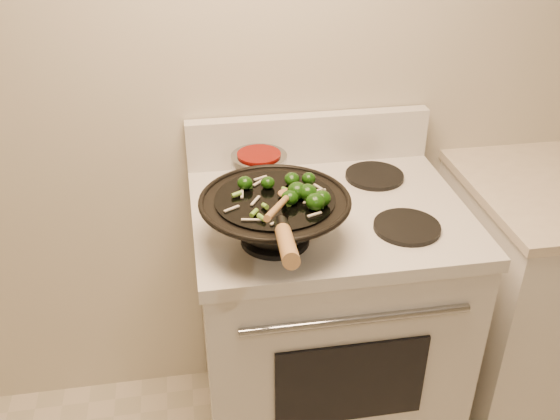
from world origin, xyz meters
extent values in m
plane|color=beige|center=(0.00, 1.50, 1.30)|extent=(3.50, 0.00, 3.50)
cube|color=silver|center=(-0.14, 1.17, 0.44)|extent=(0.76, 0.64, 0.88)
cube|color=silver|center=(-0.14, 1.17, 0.90)|extent=(0.78, 0.66, 0.04)
cube|color=silver|center=(-0.14, 1.47, 1.00)|extent=(0.78, 0.05, 0.16)
cylinder|color=gray|center=(-0.14, 0.84, 0.78)|extent=(0.60, 0.02, 0.02)
cube|color=black|center=(-0.14, 0.84, 0.55)|extent=(0.42, 0.01, 0.28)
cylinder|color=black|center=(-0.32, 1.02, 0.93)|extent=(0.18, 0.18, 0.01)
cylinder|color=black|center=(0.04, 1.02, 0.93)|extent=(0.18, 0.18, 0.01)
cylinder|color=black|center=(-0.32, 1.32, 0.93)|extent=(0.18, 0.18, 0.01)
cylinder|color=black|center=(0.04, 1.32, 0.93)|extent=(0.18, 0.18, 0.01)
torus|color=black|center=(-0.32, 1.02, 1.04)|extent=(0.39, 0.39, 0.01)
cylinder|color=black|center=(-0.32, 1.02, 1.05)|extent=(0.30, 0.30, 0.01)
cylinder|color=black|center=(-0.34, 0.80, 1.11)|extent=(0.04, 0.07, 0.05)
cylinder|color=olive|center=(-0.35, 0.67, 1.14)|extent=(0.05, 0.20, 0.09)
ellipsoid|color=black|center=(-0.26, 1.01, 1.07)|extent=(0.05, 0.05, 0.04)
cylinder|color=#3F772A|center=(-0.25, 1.01, 1.06)|extent=(0.02, 0.02, 0.01)
ellipsoid|color=black|center=(-0.26, 1.08, 1.07)|extent=(0.04, 0.04, 0.03)
ellipsoid|color=black|center=(-0.29, 0.99, 1.07)|extent=(0.04, 0.04, 0.04)
ellipsoid|color=black|center=(-0.39, 1.08, 1.07)|extent=(0.04, 0.04, 0.03)
cylinder|color=#3F772A|center=(-0.38, 1.08, 1.06)|extent=(0.02, 0.02, 0.01)
ellipsoid|color=black|center=(-0.33, 1.08, 1.07)|extent=(0.04, 0.04, 0.03)
ellipsoid|color=black|center=(-0.22, 1.08, 1.06)|extent=(0.04, 0.04, 0.03)
ellipsoid|color=black|center=(-0.23, 0.95, 1.07)|extent=(0.05, 0.05, 0.04)
cylinder|color=#3F772A|center=(-0.22, 0.95, 1.06)|extent=(0.02, 0.02, 0.01)
ellipsoid|color=black|center=(-0.21, 0.97, 1.07)|extent=(0.05, 0.05, 0.04)
ellipsoid|color=black|center=(-0.24, 1.00, 1.07)|extent=(0.05, 0.05, 0.04)
ellipsoid|color=black|center=(-0.27, 1.08, 1.07)|extent=(0.04, 0.04, 0.03)
cylinder|color=#3F772A|center=(-0.25, 1.08, 1.06)|extent=(0.01, 0.02, 0.02)
cube|color=beige|center=(-0.24, 1.00, 1.05)|extent=(0.03, 0.05, 0.00)
cube|color=beige|center=(-0.35, 1.10, 1.05)|extent=(0.03, 0.03, 0.00)
cube|color=beige|center=(-0.20, 1.05, 1.05)|extent=(0.03, 0.04, 0.00)
cube|color=beige|center=(-0.39, 0.92, 1.05)|extent=(0.05, 0.02, 0.00)
cube|color=beige|center=(-0.40, 1.05, 1.05)|extent=(0.01, 0.04, 0.00)
cube|color=beige|center=(-0.34, 1.13, 1.05)|extent=(0.04, 0.02, 0.00)
cube|color=beige|center=(-0.21, 1.04, 1.05)|extent=(0.05, 0.01, 0.00)
cube|color=beige|center=(-0.43, 0.98, 1.05)|extent=(0.04, 0.03, 0.00)
cube|color=beige|center=(-0.24, 0.92, 1.05)|extent=(0.04, 0.02, 0.00)
cube|color=beige|center=(-0.37, 1.01, 1.05)|extent=(0.03, 0.04, 0.00)
cube|color=beige|center=(-0.22, 1.02, 1.05)|extent=(0.03, 0.03, 0.00)
cube|color=beige|center=(-0.33, 0.90, 1.05)|extent=(0.04, 0.03, 0.00)
cylinder|color=#639D32|center=(-0.37, 0.92, 1.06)|extent=(0.03, 0.03, 0.02)
cylinder|color=#639D32|center=(-0.41, 1.04, 1.06)|extent=(0.02, 0.01, 0.01)
cylinder|color=#639D32|center=(-0.35, 0.97, 1.06)|extent=(0.01, 0.02, 0.02)
cylinder|color=#639D32|center=(-0.38, 0.94, 1.06)|extent=(0.02, 0.03, 0.01)
cylinder|color=#639D32|center=(-0.30, 0.98, 1.06)|extent=(0.02, 0.03, 0.01)
cylinder|color=#639D32|center=(-0.29, 1.04, 1.06)|extent=(0.02, 0.02, 0.01)
sphere|color=beige|center=(-0.27, 1.07, 1.05)|extent=(0.01, 0.01, 0.01)
sphere|color=beige|center=(-0.23, 1.03, 1.05)|extent=(0.01, 0.01, 0.01)
sphere|color=beige|center=(-0.23, 1.03, 1.05)|extent=(0.01, 0.01, 0.01)
ellipsoid|color=olive|center=(-0.28, 1.02, 1.06)|extent=(0.08, 0.07, 0.02)
cylinder|color=olive|center=(-0.33, 0.90, 1.10)|extent=(0.11, 0.24, 0.09)
cylinder|color=gray|center=(-0.32, 1.32, 0.98)|extent=(0.17, 0.17, 0.09)
cylinder|color=#650A04|center=(-0.32, 1.32, 1.03)|extent=(0.13, 0.13, 0.01)
cylinder|color=black|center=(-0.37, 1.20, 1.02)|extent=(0.06, 0.10, 0.02)
camera|label=1|loc=(-0.53, -0.32, 1.83)|focal=40.00mm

